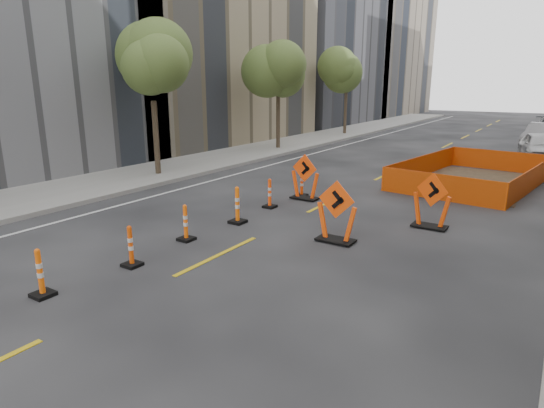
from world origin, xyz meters
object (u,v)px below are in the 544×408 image
Objects in this scene: channelizer_4 at (131,246)px; channelizer_7 at (270,193)px; chevron_sign_left at (305,177)px; parked_car_near at (541,147)px; channelizer_5 at (186,223)px; chevron_sign_center at (337,212)px; chevron_sign_right at (432,201)px; channelizer_6 at (237,205)px; channelizer_3 at (40,273)px; parked_car_mid at (543,136)px; channelizer_8 at (302,183)px.

channelizer_7 is (-0.14, 5.92, 0.01)m from channelizer_4.
parked_car_near is at bearing 70.35° from chevron_sign_left.
parked_car_near reaches higher than channelizer_5.
chevron_sign_right is (1.76, 2.56, -0.02)m from chevron_sign_center.
chevron_sign_center is 1.02× the size of chevron_sign_right.
chevron_sign_center is (3.18, 4.04, 0.34)m from channelizer_4.
channelizer_6 is at bearing -85.58° from channelizer_7.
channelizer_4 is at bearing 82.42° from channelizer_3.
channelizer_7 reaches higher than channelizer_5.
chevron_sign_center is at bearing -91.82° from parked_car_mid.
chevron_sign_left is at bearing 86.65° from channelizer_3.
chevron_sign_left is (0.56, 9.53, 0.32)m from channelizer_3.
channelizer_8 is (0.24, 9.87, -0.02)m from channelizer_3.
channelizer_6 is at bearing 87.30° from channelizer_3.
parked_car_mid is (6.77, 25.06, 0.31)m from channelizer_5.
parked_car_mid is (6.58, 27.03, 0.32)m from channelizer_4.
parked_car_mid reaches higher than channelizer_7.
channelizer_6 is 3.17m from chevron_sign_center.
channelizer_5 is at bearing 88.97° from channelizer_3.
channelizer_4 is 7.57m from chevron_sign_left.
channelizer_6 is 0.68× the size of chevron_sign_left.
channelizer_3 is 1.99m from channelizer_4.
chevron_sign_right reaches higher than channelizer_3.
channelizer_8 is at bearing 88.36° from channelizer_5.
chevron_sign_right is 15.29m from parked_car_near.
channelizer_6 is at bearing -178.07° from chevron_sign_center.
chevron_sign_left is 4.55m from chevron_sign_center.
chevron_sign_right is at bearing 53.20° from channelizer_4.
chevron_sign_right is at bearing -6.77° from chevron_sign_left.
parked_car_mid is at bearing 104.06° from chevron_sign_right.
chevron_sign_left is at bearing 75.22° from channelizer_7.
parked_car_mid is at bearing 76.31° from channelizer_4.
channelizer_5 is 0.20× the size of parked_car_mid.
channelizer_6 is 5.59m from chevron_sign_right.
chevron_sign_left is at bearing -126.56° from parked_car_near.
channelizer_4 is at bearing -88.69° from channelizer_7.
chevron_sign_right reaches higher than channelizer_7.
channelizer_6 is (0.28, 5.92, 0.06)m from channelizer_3.
chevron_sign_center is (3.16, 0.09, 0.27)m from channelizer_6.
parked_car_near is at bearing 78.75° from chevron_sign_center.
channelizer_5 is 3.96m from chevron_sign_center.
channelizer_4 is at bearing -119.32° from parked_car_near.
channelizer_8 is at bearing 90.16° from channelizer_4.
channelizer_5 reaches higher than channelizer_8.
chevron_sign_left reaches higher than chevron_sign_right.
chevron_sign_left reaches higher than parked_car_mid.
channelizer_6 is 3.63m from chevron_sign_left.
channelizer_3 is at bearing -96.67° from parked_car_mid.
channelizer_4 is 0.22× the size of parked_car_near.
chevron_sign_right reaches higher than channelizer_5.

